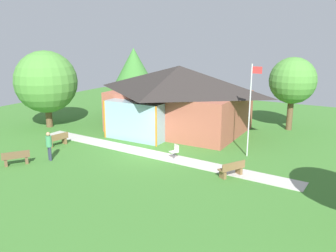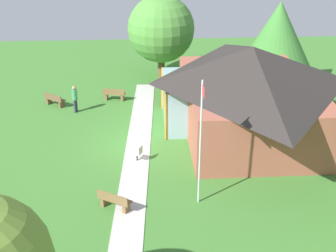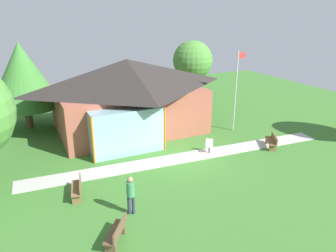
{
  "view_description": "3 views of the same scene",
  "coord_description": "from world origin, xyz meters",
  "px_view_note": "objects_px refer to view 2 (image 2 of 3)",
  "views": [
    {
      "loc": [
        11.2,
        -17.73,
        7.2
      ],
      "look_at": [
        -0.43,
        2.81,
        1.14
      ],
      "focal_mm": 37.69,
      "sensor_mm": 36.0,
      "label": 1
    },
    {
      "loc": [
        21.07,
        0.34,
        11.45
      ],
      "look_at": [
        0.08,
        1.59,
        1.17
      ],
      "focal_mm": 47.29,
      "sensor_mm": 36.0,
      "label": 2
    },
    {
      "loc": [
        -8.3,
        -15.22,
        8.15
      ],
      "look_at": [
        -0.2,
        1.93,
        1.37
      ],
      "focal_mm": 34.78,
      "sensor_mm": 36.0,
      "label": 3
    }
  ],
  "objects_px": {
    "tree_behind_pavilion_left": "(278,35)",
    "pavilion": "(246,89)",
    "bench_mid_left": "(114,95)",
    "bench_mid_right": "(114,201)",
    "patio_chair_lawn_spare": "(138,154)",
    "bench_front_left": "(54,100)",
    "flagpole": "(201,139)",
    "tree_west_hedge": "(161,29)",
    "visitor_strolling_lawn": "(75,97)"
  },
  "relations": [
    {
      "from": "bench_mid_right",
      "to": "bench_mid_left",
      "type": "distance_m",
      "value": 12.07
    },
    {
      "from": "pavilion",
      "to": "tree_behind_pavilion_left",
      "type": "distance_m",
      "value": 7.45
    },
    {
      "from": "bench_mid_right",
      "to": "bench_front_left",
      "type": "xyz_separation_m",
      "value": [
        -11.35,
        -4.43,
        0.0
      ]
    },
    {
      "from": "pavilion",
      "to": "bench_mid_right",
      "type": "xyz_separation_m",
      "value": [
        6.97,
        -7.02,
        -2.2
      ]
    },
    {
      "from": "flagpole",
      "to": "tree_behind_pavilion_left",
      "type": "distance_m",
      "value": 14.89
    },
    {
      "from": "visitor_strolling_lawn",
      "to": "pavilion",
      "type": "bearing_deg",
      "value": -87.59
    },
    {
      "from": "bench_mid_left",
      "to": "tree_west_hedge",
      "type": "height_order",
      "value": "tree_west_hedge"
    },
    {
      "from": "bench_front_left",
      "to": "bench_mid_left",
      "type": "bearing_deg",
      "value": 45.59
    },
    {
      "from": "pavilion",
      "to": "bench_front_left",
      "type": "height_order",
      "value": "pavilion"
    },
    {
      "from": "patio_chair_lawn_spare",
      "to": "tree_behind_pavilion_left",
      "type": "xyz_separation_m",
      "value": [
        -9.49,
        9.49,
        3.45
      ]
    },
    {
      "from": "visitor_strolling_lawn",
      "to": "bench_front_left",
      "type": "bearing_deg",
      "value": 74.85
    },
    {
      "from": "patio_chair_lawn_spare",
      "to": "visitor_strolling_lawn",
      "type": "xyz_separation_m",
      "value": [
        -6.31,
        -3.92,
        0.61
      ]
    },
    {
      "from": "pavilion",
      "to": "bench_mid_right",
      "type": "bearing_deg",
      "value": -45.18
    },
    {
      "from": "bench_mid_right",
      "to": "visitor_strolling_lawn",
      "type": "relative_size",
      "value": 0.87
    },
    {
      "from": "tree_behind_pavilion_left",
      "to": "bench_front_left",
      "type": "bearing_deg",
      "value": -82.02
    },
    {
      "from": "pavilion",
      "to": "bench_mid_left",
      "type": "height_order",
      "value": "pavilion"
    },
    {
      "from": "flagpole",
      "to": "bench_front_left",
      "type": "xyz_separation_m",
      "value": [
        -11.09,
        -8.04,
        -2.7
      ]
    },
    {
      "from": "bench_front_left",
      "to": "flagpole",
      "type": "bearing_deg",
      "value": -18.97
    },
    {
      "from": "tree_west_hedge",
      "to": "bench_mid_right",
      "type": "bearing_deg",
      "value": -9.45
    },
    {
      "from": "bench_front_left",
      "to": "pavilion",
      "type": "bearing_deg",
      "value": 14.17
    },
    {
      "from": "flagpole",
      "to": "patio_chair_lawn_spare",
      "type": "distance_m",
      "value": 5.26
    },
    {
      "from": "pavilion",
      "to": "bench_front_left",
      "type": "relative_size",
      "value": 7.21
    },
    {
      "from": "bench_front_left",
      "to": "patio_chair_lawn_spare",
      "type": "bearing_deg",
      "value": -18.65
    },
    {
      "from": "bench_mid_right",
      "to": "visitor_strolling_lawn",
      "type": "distance_m",
      "value": 10.69
    },
    {
      "from": "pavilion",
      "to": "patio_chair_lawn_spare",
      "type": "relative_size",
      "value": 12.41
    },
    {
      "from": "bench_mid_right",
      "to": "tree_behind_pavilion_left",
      "type": "relative_size",
      "value": 0.25
    },
    {
      "from": "flagpole",
      "to": "bench_mid_right",
      "type": "height_order",
      "value": "flagpole"
    },
    {
      "from": "pavilion",
      "to": "bench_mid_left",
      "type": "xyz_separation_m",
      "value": [
        -5.08,
        -7.63,
        -2.2
      ]
    },
    {
      "from": "bench_mid_right",
      "to": "patio_chair_lawn_spare",
      "type": "distance_m",
      "value": 4.07
    },
    {
      "from": "tree_west_hedge",
      "to": "tree_behind_pavilion_left",
      "type": "distance_m",
      "value": 8.33
    },
    {
      "from": "tree_behind_pavilion_left",
      "to": "pavilion",
      "type": "bearing_deg",
      "value": -28.2
    },
    {
      "from": "tree_west_hedge",
      "to": "bench_front_left",
      "type": "bearing_deg",
      "value": -54.3
    },
    {
      "from": "tree_behind_pavilion_left",
      "to": "visitor_strolling_lawn",
      "type": "bearing_deg",
      "value": -76.66
    },
    {
      "from": "bench_mid_left",
      "to": "visitor_strolling_lawn",
      "type": "bearing_deg",
      "value": -131.21
    },
    {
      "from": "flagpole",
      "to": "tree_behind_pavilion_left",
      "type": "xyz_separation_m",
      "value": [
        -13.19,
        6.87,
        0.76
      ]
    },
    {
      "from": "tree_west_hedge",
      "to": "tree_behind_pavilion_left",
      "type": "relative_size",
      "value": 1.0
    },
    {
      "from": "flagpole",
      "to": "tree_behind_pavilion_left",
      "type": "bearing_deg",
      "value": 152.46
    },
    {
      "from": "bench_mid_right",
      "to": "visitor_strolling_lawn",
      "type": "height_order",
      "value": "visitor_strolling_lawn"
    },
    {
      "from": "visitor_strolling_lawn",
      "to": "tree_west_hedge",
      "type": "xyz_separation_m",
      "value": [
        -6.25,
        5.67,
        2.64
      ]
    },
    {
      "from": "bench_front_left",
      "to": "visitor_strolling_lawn",
      "type": "bearing_deg",
      "value": -0.77
    },
    {
      "from": "flagpole",
      "to": "tree_west_hedge",
      "type": "distance_m",
      "value": 16.28
    },
    {
      "from": "pavilion",
      "to": "bench_mid_right",
      "type": "height_order",
      "value": "pavilion"
    },
    {
      "from": "patio_chair_lawn_spare",
      "to": "tree_west_hedge",
      "type": "relative_size",
      "value": 0.14
    },
    {
      "from": "patio_chair_lawn_spare",
      "to": "bench_mid_right",
      "type": "bearing_deg",
      "value": -166.83
    },
    {
      "from": "tree_west_hedge",
      "to": "visitor_strolling_lawn",
      "type": "bearing_deg",
      "value": -42.25
    },
    {
      "from": "bench_mid_right",
      "to": "tree_behind_pavilion_left",
      "type": "xyz_separation_m",
      "value": [
        -13.44,
        10.49,
        3.46
      ]
    },
    {
      "from": "flagpole",
      "to": "pavilion",
      "type": "bearing_deg",
      "value": 153.11
    },
    {
      "from": "bench_mid_left",
      "to": "bench_front_left",
      "type": "xyz_separation_m",
      "value": [
        0.71,
        -3.81,
        0.0
      ]
    },
    {
      "from": "pavilion",
      "to": "bench_mid_left",
      "type": "distance_m",
      "value": 9.43
    },
    {
      "from": "bench_mid_right",
      "to": "patio_chair_lawn_spare",
      "type": "bearing_deg",
      "value": 106.01
    }
  ]
}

